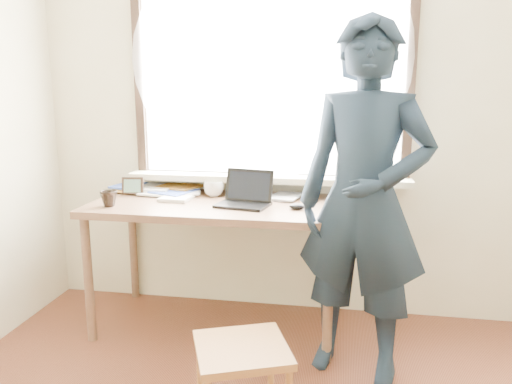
% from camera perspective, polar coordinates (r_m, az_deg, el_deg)
% --- Properties ---
extents(room_shell, '(3.52, 4.02, 2.61)m').
position_cam_1_polar(room_shell, '(1.53, -1.63, 16.24)').
color(room_shell, beige).
rests_on(room_shell, ground).
extents(desk, '(1.53, 0.77, 0.82)m').
position_cam_1_polar(desk, '(3.12, -4.54, -2.68)').
color(desk, brown).
rests_on(desk, ground).
extents(laptop, '(0.34, 0.30, 0.21)m').
position_cam_1_polar(laptop, '(3.01, -1.21, -0.54)').
color(laptop, black).
rests_on(laptop, desk).
extents(mug_white, '(0.18, 0.18, 0.10)m').
position_cam_1_polar(mug_white, '(3.26, -4.85, 0.39)').
color(mug_white, white).
rests_on(mug_white, desk).
extents(mug_dark, '(0.13, 0.13, 0.09)m').
position_cam_1_polar(mug_dark, '(3.10, -16.47, -0.73)').
color(mug_dark, black).
rests_on(mug_dark, desk).
extents(mouse, '(0.09, 0.06, 0.04)m').
position_cam_1_polar(mouse, '(2.91, 4.73, -1.65)').
color(mouse, black).
rests_on(mouse, desk).
extents(desk_clutter, '(0.76, 0.53, 0.04)m').
position_cam_1_polar(desk_clutter, '(3.36, -9.07, 0.18)').
color(desk_clutter, '#AD2220').
rests_on(desk_clutter, desk).
extents(book_a, '(0.27, 0.32, 0.03)m').
position_cam_1_polar(book_a, '(3.37, -9.87, 0.01)').
color(book_a, white).
rests_on(book_a, desk).
extents(book_b, '(0.23, 0.28, 0.02)m').
position_cam_1_polar(book_b, '(3.23, 1.92, -0.42)').
color(book_b, white).
rests_on(book_b, desk).
extents(picture_frame, '(0.14, 0.04, 0.11)m').
position_cam_1_polar(picture_frame, '(3.37, -13.91, 0.55)').
color(picture_frame, black).
rests_on(picture_frame, desk).
extents(work_chair, '(0.51, 0.50, 0.41)m').
position_cam_1_polar(work_chair, '(2.32, -1.62, -18.54)').
color(work_chair, '#A06934').
rests_on(work_chair, ground).
extents(person, '(0.77, 0.61, 1.87)m').
position_cam_1_polar(person, '(2.62, 12.23, -1.25)').
color(person, black).
rests_on(person, ground).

